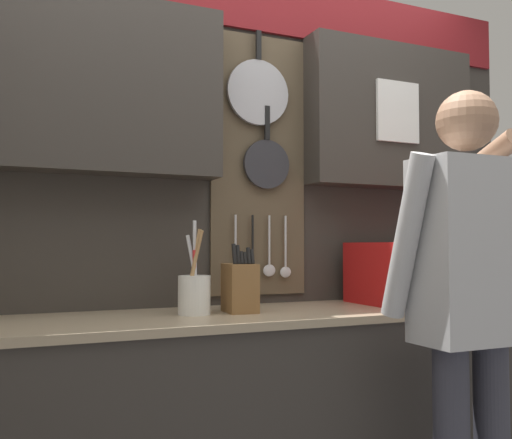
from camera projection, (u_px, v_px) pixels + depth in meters
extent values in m
cube|color=#38332D|center=(269.00, 434.00, 2.21)|extent=(2.35, 0.56, 0.89)
cube|color=tan|center=(269.00, 315.00, 2.23)|extent=(2.38, 0.59, 0.03)
cube|color=#38332D|center=(240.00, 240.00, 2.52)|extent=(2.95, 0.04, 2.41)
cube|color=maroon|center=(243.00, 0.00, 2.54)|extent=(2.91, 0.02, 0.26)
cube|color=#38332D|center=(91.00, 84.00, 2.19)|extent=(1.02, 0.16, 0.69)
cube|color=#38332D|center=(389.00, 117.00, 2.75)|extent=(0.87, 0.16, 0.69)
cube|color=brown|center=(259.00, 164.00, 2.54)|extent=(0.45, 0.01, 1.16)
cylinder|color=#B7B7BC|center=(258.00, 92.00, 2.52)|extent=(0.29, 0.02, 0.29)
cube|color=black|center=(259.00, 45.00, 2.53)|extent=(0.02, 0.02, 0.13)
cylinder|color=#2D2D33|center=(266.00, 164.00, 2.53)|extent=(0.22, 0.02, 0.22)
cube|color=black|center=(267.00, 123.00, 2.53)|extent=(0.02, 0.02, 0.15)
cylinder|color=silver|center=(235.00, 242.00, 2.45)|extent=(0.01, 0.01, 0.24)
ellipsoid|color=silver|center=(235.00, 273.00, 2.45)|extent=(0.05, 0.01, 0.05)
cylinder|color=black|center=(253.00, 242.00, 2.48)|extent=(0.01, 0.01, 0.23)
ellipsoid|color=black|center=(253.00, 271.00, 2.48)|extent=(0.04, 0.01, 0.03)
cylinder|color=silver|center=(269.00, 241.00, 2.52)|extent=(0.01, 0.01, 0.23)
ellipsoid|color=silver|center=(269.00, 270.00, 2.51)|extent=(0.06, 0.01, 0.05)
cylinder|color=silver|center=(285.00, 242.00, 2.55)|extent=(0.01, 0.01, 0.24)
ellipsoid|color=silver|center=(286.00, 272.00, 2.54)|extent=(0.05, 0.01, 0.05)
cube|color=white|center=(398.00, 112.00, 2.66)|extent=(0.23, 0.02, 0.29)
cube|color=red|center=(415.00, 273.00, 2.54)|extent=(0.50, 0.39, 0.27)
cube|color=black|center=(436.00, 275.00, 2.33)|extent=(0.28, 0.01, 0.17)
cube|color=#333338|center=(479.00, 274.00, 2.43)|extent=(0.11, 0.01, 0.20)
cube|color=brown|center=(240.00, 288.00, 2.20)|extent=(0.12, 0.16, 0.19)
cylinder|color=black|center=(234.00, 254.00, 2.16)|extent=(0.02, 0.03, 0.08)
cylinder|color=black|center=(238.00, 255.00, 2.16)|extent=(0.02, 0.03, 0.07)
cylinder|color=black|center=(241.00, 258.00, 2.17)|extent=(0.02, 0.03, 0.05)
cylinder|color=black|center=(245.00, 258.00, 2.17)|extent=(0.02, 0.03, 0.05)
cylinder|color=black|center=(249.00, 256.00, 2.18)|extent=(0.02, 0.03, 0.06)
cylinder|color=black|center=(252.00, 257.00, 2.19)|extent=(0.02, 0.03, 0.06)
cylinder|color=white|center=(194.00, 295.00, 2.12)|extent=(0.12, 0.12, 0.14)
cylinder|color=silver|center=(193.00, 267.00, 2.13)|extent=(0.05, 0.06, 0.24)
cylinder|color=tan|center=(194.00, 264.00, 2.12)|extent=(0.06, 0.02, 0.26)
cylinder|color=silver|center=(195.00, 260.00, 2.13)|extent=(0.02, 0.02, 0.29)
cylinder|color=tan|center=(194.00, 264.00, 2.13)|extent=(0.06, 0.06, 0.26)
cylinder|color=red|center=(195.00, 274.00, 2.13)|extent=(0.02, 0.02, 0.18)
cube|color=#BCBCBC|center=(469.00, 251.00, 1.97)|extent=(0.38, 0.22, 0.63)
sphere|color=#A87A5B|center=(467.00, 121.00, 1.99)|extent=(0.21, 0.21, 0.21)
cylinder|color=#BCBCBC|center=(407.00, 236.00, 1.92)|extent=(0.08, 0.25, 0.56)
cylinder|color=#A87A5B|center=(464.00, 177.00, 2.31)|extent=(0.08, 0.55, 0.30)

